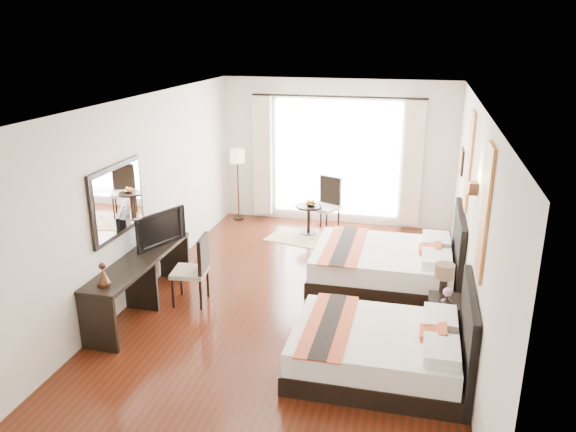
% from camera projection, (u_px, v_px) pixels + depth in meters
% --- Properties ---
extents(floor, '(4.50, 7.50, 0.01)m').
position_uv_depth(floor, '(293.00, 307.00, 7.79)').
color(floor, '#361809').
rests_on(floor, ground).
extents(ceiling, '(4.50, 7.50, 0.02)m').
position_uv_depth(ceiling, '(293.00, 104.00, 6.90)').
color(ceiling, white).
rests_on(ceiling, wall_headboard).
extents(wall_headboard, '(0.01, 7.50, 2.80)m').
position_uv_depth(wall_headboard, '(472.00, 224.00, 6.85)').
color(wall_headboard, silver).
rests_on(wall_headboard, floor).
extents(wall_desk, '(0.01, 7.50, 2.80)m').
position_uv_depth(wall_desk, '(137.00, 200.00, 7.84)').
color(wall_desk, silver).
rests_on(wall_desk, floor).
extents(wall_window, '(4.50, 0.01, 2.80)m').
position_uv_depth(wall_window, '(337.00, 153.00, 10.80)').
color(wall_window, silver).
rests_on(wall_window, floor).
extents(wall_entry, '(4.50, 0.01, 2.80)m').
position_uv_depth(wall_entry, '(171.00, 373.00, 3.89)').
color(wall_entry, silver).
rests_on(wall_entry, floor).
extents(window_glass, '(2.40, 0.02, 2.20)m').
position_uv_depth(window_glass, '(336.00, 158.00, 10.81)').
color(window_glass, white).
rests_on(window_glass, wall_window).
extents(sheer_curtain, '(2.30, 0.02, 2.10)m').
position_uv_depth(sheer_curtain, '(336.00, 159.00, 10.76)').
color(sheer_curtain, white).
rests_on(sheer_curtain, wall_window).
extents(drape_left, '(0.35, 0.14, 2.35)m').
position_uv_depth(drape_left, '(263.00, 156.00, 11.05)').
color(drape_left, beige).
rests_on(drape_left, floor).
extents(drape_right, '(0.35, 0.14, 2.35)m').
position_uv_depth(drape_right, '(413.00, 164.00, 10.41)').
color(drape_right, beige).
rests_on(drape_right, floor).
extents(art_panel_near, '(0.03, 0.50, 1.35)m').
position_uv_depth(art_panel_near, '(485.00, 213.00, 5.51)').
color(art_panel_near, maroon).
rests_on(art_panel_near, wall_headboard).
extents(art_panel_far, '(0.03, 0.50, 1.35)m').
position_uv_depth(art_panel_far, '(469.00, 161.00, 7.67)').
color(art_panel_far, maroon).
rests_on(art_panel_far, wall_headboard).
extents(wall_sconce, '(0.10, 0.14, 0.14)m').
position_uv_depth(wall_sconce, '(473.00, 188.00, 6.47)').
color(wall_sconce, '#3F2416').
rests_on(wall_sconce, wall_headboard).
extents(mirror_frame, '(0.04, 1.25, 0.95)m').
position_uv_depth(mirror_frame, '(117.00, 200.00, 7.29)').
color(mirror_frame, black).
rests_on(mirror_frame, wall_desk).
extents(mirror_glass, '(0.01, 1.12, 0.82)m').
position_uv_depth(mirror_glass, '(119.00, 200.00, 7.28)').
color(mirror_glass, white).
rests_on(mirror_glass, mirror_frame).
extents(bed_near, '(1.94, 1.51, 1.09)m').
position_uv_depth(bed_near, '(384.00, 349.00, 6.24)').
color(bed_near, black).
rests_on(bed_near, floor).
extents(bed_far, '(2.14, 1.67, 1.20)m').
position_uv_depth(bed_far, '(389.00, 265.00, 8.40)').
color(bed_far, black).
rests_on(bed_far, floor).
extents(nightstand, '(0.39, 0.49, 0.47)m').
position_uv_depth(nightstand, '(443.00, 317.00, 7.04)').
color(nightstand, black).
rests_on(nightstand, floor).
extents(table_lamp, '(0.24, 0.24, 0.38)m').
position_uv_depth(table_lamp, '(445.00, 273.00, 7.02)').
color(table_lamp, black).
rests_on(table_lamp, nightstand).
extents(vase, '(0.15, 0.15, 0.14)m').
position_uv_depth(vase, '(447.00, 299.00, 6.76)').
color(vase, black).
rests_on(vase, nightstand).
extents(console_desk, '(0.50, 2.20, 0.76)m').
position_uv_depth(console_desk, '(141.00, 284.00, 7.61)').
color(console_desk, black).
rests_on(console_desk, floor).
extents(television, '(0.44, 0.84, 0.50)m').
position_uv_depth(television, '(157.00, 228.00, 7.91)').
color(television, black).
rests_on(television, console_desk).
extents(bronze_figurine, '(0.19, 0.19, 0.26)m').
position_uv_depth(bronze_figurine, '(103.00, 276.00, 6.66)').
color(bronze_figurine, '#3F2416').
rests_on(bronze_figurine, console_desk).
extents(desk_chair, '(0.51, 0.51, 0.99)m').
position_uv_depth(desk_chair, '(192.00, 282.00, 7.84)').
color(desk_chair, '#B7A88C').
rests_on(desk_chair, floor).
extents(floor_lamp, '(0.29, 0.29, 1.43)m').
position_uv_depth(floor_lamp, '(237.00, 161.00, 11.01)').
color(floor_lamp, black).
rests_on(floor_lamp, floor).
extents(side_table, '(0.48, 0.48, 0.56)m').
position_uv_depth(side_table, '(309.00, 220.00, 10.49)').
color(side_table, black).
rests_on(side_table, floor).
extents(fruit_bowl, '(0.24, 0.24, 0.05)m').
position_uv_depth(fruit_bowl, '(311.00, 204.00, 10.38)').
color(fruit_bowl, '#4D291B').
rests_on(fruit_bowl, side_table).
extents(window_chair, '(0.64, 0.64, 1.04)m').
position_uv_depth(window_chair, '(324.00, 216.00, 10.60)').
color(window_chair, '#B7A88C').
rests_on(window_chair, floor).
extents(jute_rug, '(1.34, 1.05, 0.01)m').
position_uv_depth(jute_rug, '(301.00, 238.00, 10.34)').
color(jute_rug, tan).
rests_on(jute_rug, floor).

